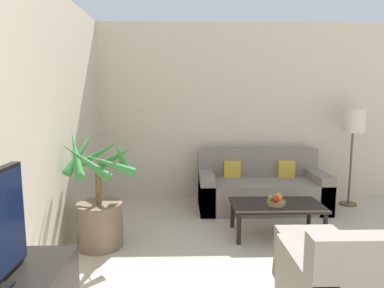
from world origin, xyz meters
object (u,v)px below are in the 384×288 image
Objects in this scene: coffee_table at (277,208)px; apple_red at (276,199)px; apple_green at (271,198)px; floor_lamp at (353,125)px; ottoman at (311,253)px; fruit_bowl at (276,203)px; sofa_loveseat at (261,189)px; potted_palm at (100,207)px; orange_fruit at (279,196)px.

apple_red reaches higher than coffee_table.
apple_green is at bearing -166.35° from coffee_table.
floor_lamp reaches higher than apple_red.
floor_lamp is 2.47× the size of ottoman.
fruit_bowl is 0.37× the size of ottoman.
fruit_bowl is 0.85m from ottoman.
sofa_loveseat is at bearing 91.86° from ottoman.
potted_palm is 1.22× the size of coffee_table.
ottoman is at bearing -15.78° from potted_palm.
coffee_table reaches higher than ottoman.
ottoman is at bearing -77.87° from apple_green.
floor_lamp is at bearing 39.30° from apple_red.
orange_fruit is (1.99, 0.24, 0.02)m from potted_palm.
apple_green is at bearing 7.14° from potted_palm.
floor_lamp is at bearing 56.27° from ottoman.
fruit_bowl is at bearing 98.26° from ottoman.
sofa_loveseat is 1.01m from orange_fruit.
orange_fruit is at bearing 54.68° from apple_red.
coffee_table is 0.15m from apple_green.
potted_palm reaches higher than orange_fruit.
floor_lamp is at bearing 36.81° from apple_green.
apple_red is (-0.08, -1.07, 0.18)m from sofa_loveseat.
potted_palm reaches higher than fruit_bowl.
coffee_table is 4.86× the size of fruit_bowl.
floor_lamp is 1.96m from apple_green.
apple_green is (1.90, 0.24, 0.01)m from potted_palm.
fruit_bowl reaches higher than coffee_table.
coffee_table is 0.08m from fruit_bowl.
apple_red is at bearing -62.04° from apple_green.
sofa_loveseat is 27.48× the size of apple_green.
orange_fruit is (-0.02, -0.99, 0.19)m from sofa_loveseat.
sofa_loveseat is at bearing 85.71° from apple_red.
apple_green is (-0.08, -0.02, 0.13)m from coffee_table.
sofa_loveseat is 0.98m from coffee_table.
potted_palm is 0.71× the size of sofa_loveseat.
coffee_table is 0.16m from apple_red.
fruit_bowl is 0.08m from apple_green.
fruit_bowl is (-1.39, -1.10, -0.79)m from floor_lamp.
orange_fruit is (-1.36, -1.08, -0.72)m from floor_lamp.
potted_palm reaches higher than apple_green.
potted_palm reaches higher than ottoman.
apple_red is (-1.42, -1.16, -0.73)m from floor_lamp.
coffee_table is (-0.04, -0.98, 0.05)m from sofa_loveseat.
ottoman is (0.18, -0.82, -0.27)m from apple_green.
sofa_loveseat reaches higher than apple_green.
apple_green is (-0.12, -1.00, 0.18)m from sofa_loveseat.
potted_palm is 2.01m from orange_fruit.
apple_red is at bearing -94.29° from sofa_loveseat.
floor_lamp is at bearing 38.32° from fruit_bowl.
apple_green is (-0.06, 0.01, 0.06)m from fruit_bowl.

